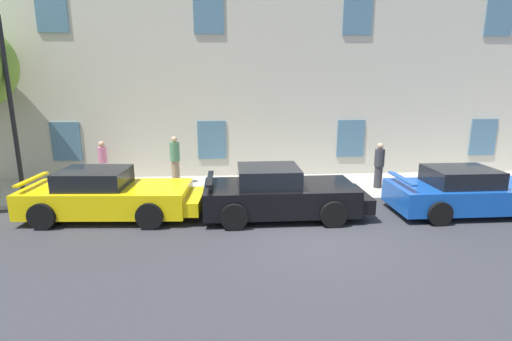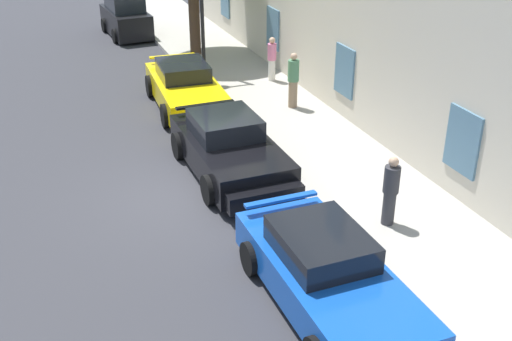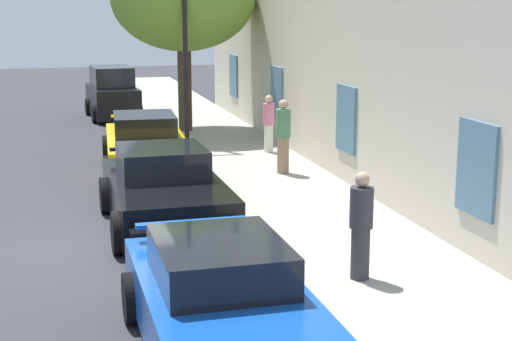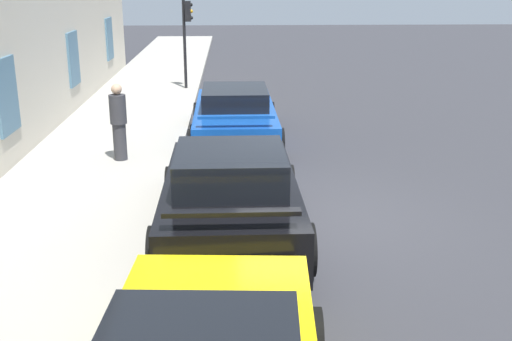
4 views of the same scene
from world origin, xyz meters
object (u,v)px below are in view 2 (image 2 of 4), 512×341
object	(u,v)px
sportscar_yellow_flank	(232,152)
hatchback_parked	(126,17)
sportscar_red_lead	(187,91)
pedestrian_bystander	(293,80)
pedestrian_strolling	(391,190)
pedestrian_admiring	(272,58)
sportscar_white_middle	(333,283)

from	to	relation	value
sportscar_yellow_flank	hatchback_parked	xyz separation A→B (m)	(-14.99, 0.18, 0.20)
sportscar_red_lead	pedestrian_bystander	bearing A→B (deg)	66.19
sportscar_red_lead	pedestrian_bystander	world-z (taller)	pedestrian_bystander
hatchback_parked	pedestrian_strolling	distance (m)	18.82
sportscar_red_lead	pedestrian_bystander	xyz separation A→B (m)	(1.37, 3.11, 0.41)
sportscar_yellow_flank	hatchback_parked	size ratio (longest dim) A/B	1.30
sportscar_red_lead	pedestrian_admiring	size ratio (longest dim) A/B	3.29
pedestrian_admiring	pedestrian_bystander	size ratio (longest dim) A/B	0.88
sportscar_white_middle	pedestrian_bystander	distance (m)	9.96
hatchback_parked	pedestrian_strolling	size ratio (longest dim) A/B	2.26
sportscar_yellow_flank	pedestrian_strolling	bearing A→B (deg)	32.09
sportscar_red_lead	hatchback_parked	bearing A→B (deg)	-179.76
sportscar_red_lead	sportscar_yellow_flank	world-z (taller)	sportscar_yellow_flank
sportscar_red_lead	hatchback_parked	distance (m)	10.03
pedestrian_strolling	pedestrian_bystander	world-z (taller)	pedestrian_bystander
sportscar_yellow_flank	sportscar_white_middle	size ratio (longest dim) A/B	0.93
sportscar_red_lead	pedestrian_bystander	distance (m)	3.43
hatchback_parked	pedestrian_admiring	distance (m)	9.38
sportscar_red_lead	hatchback_parked	size ratio (longest dim) A/B	1.41
sportscar_yellow_flank	pedestrian_bystander	distance (m)	4.91
sportscar_white_middle	hatchback_parked	xyz separation A→B (m)	(-20.74, 0.29, 0.25)
sportscar_red_lead	pedestrian_strolling	size ratio (longest dim) A/B	3.18
sportscar_white_middle	pedestrian_strolling	size ratio (longest dim) A/B	3.16
hatchback_parked	sportscar_white_middle	bearing A→B (deg)	-0.80
pedestrian_admiring	pedestrian_strolling	size ratio (longest dim) A/B	0.97
sportscar_white_middle	pedestrian_admiring	distance (m)	12.67
sportscar_white_middle	pedestrian_strolling	distance (m)	3.20
hatchback_parked	sportscar_yellow_flank	bearing A→B (deg)	-0.69
pedestrian_admiring	pedestrian_strolling	xyz separation A→B (m)	(10.03, -1.41, 0.02)
sportscar_white_middle	pedestrian_bystander	size ratio (longest dim) A/B	2.88
pedestrian_strolling	pedestrian_bystander	distance (m)	7.37
sportscar_yellow_flank	pedestrian_admiring	world-z (taller)	pedestrian_admiring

